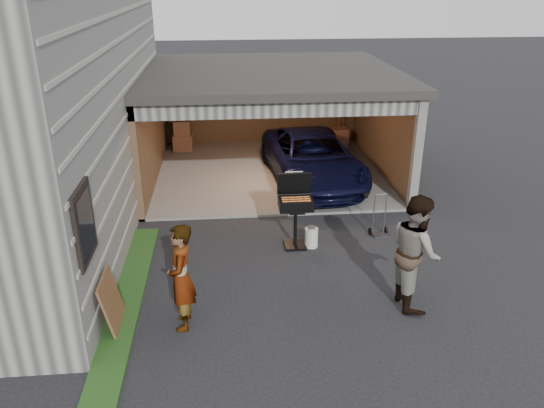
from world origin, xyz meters
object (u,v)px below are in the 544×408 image
at_px(plywood_panel, 112,302).
at_px(bbq_grill, 295,206).
at_px(minivan, 312,160).
at_px(propane_tank, 311,237).
at_px(man, 415,251).
at_px(hand_truck, 379,227).
at_px(woman, 181,277).

bearing_deg(plywood_panel, bbq_grill, 37.41).
xyz_separation_m(minivan, propane_tank, (-0.61, -3.64, -0.44)).
xyz_separation_m(man, hand_truck, (0.18, 2.56, -0.81)).
xyz_separation_m(bbq_grill, hand_truck, (1.88, 0.32, -0.72)).
xyz_separation_m(man, bbq_grill, (-1.70, 2.24, -0.09)).
bearing_deg(minivan, man, -87.17).
bearing_deg(plywood_panel, hand_truck, 28.69).
relative_size(propane_tank, hand_truck, 0.43).
height_order(minivan, woman, woman).
height_order(bbq_grill, propane_tank, bbq_grill).
bearing_deg(plywood_panel, man, 2.77).
distance_m(propane_tank, plywood_panel, 4.32).
height_order(man, bbq_grill, man).
bearing_deg(man, plywood_panel, 90.95).
bearing_deg(man, bbq_grill, 35.39).
height_order(propane_tank, hand_truck, hand_truck).
xyz_separation_m(minivan, plywood_panel, (-4.18, -6.05, -0.19)).
distance_m(man, hand_truck, 2.69).
bearing_deg(propane_tank, hand_truck, 14.21).
relative_size(woman, man, 0.89).
bearing_deg(minivan, hand_truck, -78.55).
height_order(woman, man, man).
relative_size(woman, plywood_panel, 1.91).
bearing_deg(bbq_grill, plywood_panel, -142.59).
xyz_separation_m(propane_tank, plywood_panel, (-3.57, -2.41, 0.25)).
relative_size(minivan, man, 2.34).
height_order(bbq_grill, plywood_panel, bbq_grill).
bearing_deg(woman, man, 94.12).
height_order(man, hand_truck, man).
bearing_deg(minivan, bbq_grill, -109.34).
bearing_deg(plywood_panel, woman, -3.13).
xyz_separation_m(bbq_grill, propane_tank, (0.33, -0.07, -0.70)).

